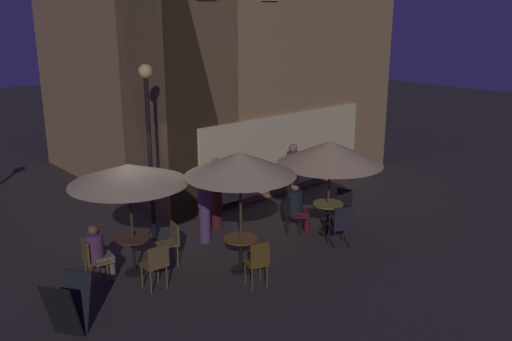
# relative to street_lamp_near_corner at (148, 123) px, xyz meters

# --- Properties ---
(ground_plane) EXTENTS (60.00, 60.00, 0.00)m
(ground_plane) POSITION_rel_street_lamp_near_corner_xyz_m (-0.38, -0.53, -2.73)
(ground_plane) COLOR #352E2C
(cafe_building) EXTENTS (8.55, 7.95, 7.83)m
(cafe_building) POSITION_rel_street_lamp_near_corner_xyz_m (3.51, 2.90, 1.18)
(cafe_building) COLOR #9F774D
(cafe_building) RESTS_ON ground
(street_lamp_near_corner) EXTENTS (0.31, 0.31, 3.99)m
(street_lamp_near_corner) POSITION_rel_street_lamp_near_corner_xyz_m (0.00, 0.00, 0.00)
(street_lamp_near_corner) COLOR black
(street_lamp_near_corner) RESTS_ON ground
(menu_sandwich_board) EXTENTS (0.86, 0.82, 0.97)m
(menu_sandwich_board) POSITION_rel_street_lamp_near_corner_xyz_m (-3.05, -2.46, -2.23)
(menu_sandwich_board) COLOR black
(menu_sandwich_board) RESTS_ON ground
(cafe_table_0) EXTENTS (0.67, 0.67, 0.73)m
(cafe_table_0) POSITION_rel_street_lamp_near_corner_xyz_m (0.47, -2.56, -2.22)
(cafe_table_0) COLOR black
(cafe_table_0) RESTS_ON ground
(cafe_table_1) EXTENTS (0.71, 0.71, 0.76)m
(cafe_table_1) POSITION_rel_street_lamp_near_corner_xyz_m (3.24, -2.40, -2.18)
(cafe_table_1) COLOR black
(cafe_table_1) RESTS_ON ground
(cafe_table_2) EXTENTS (0.67, 0.67, 0.77)m
(cafe_table_2) POSITION_rel_street_lamp_near_corner_xyz_m (-1.20, -1.24, -2.19)
(cafe_table_2) COLOR black
(cafe_table_2) RESTS_ON ground
(patio_umbrella_0) EXTENTS (2.17, 2.17, 2.49)m
(patio_umbrella_0) POSITION_rel_street_lamp_near_corner_xyz_m (0.47, -2.56, -0.48)
(patio_umbrella_0) COLOR black
(patio_umbrella_0) RESTS_ON ground
(patio_umbrella_1) EXTENTS (2.42, 2.42, 2.25)m
(patio_umbrella_1) POSITION_rel_street_lamp_near_corner_xyz_m (3.24, -2.40, -0.75)
(patio_umbrella_1) COLOR black
(patio_umbrella_1) RESTS_ON ground
(patio_umbrella_2) EXTENTS (2.30, 2.30, 2.28)m
(patio_umbrella_2) POSITION_rel_street_lamp_near_corner_xyz_m (-1.20, -1.24, -0.66)
(patio_umbrella_2) COLOR black
(patio_umbrella_2) RESTS_ON ground
(cafe_chair_0) EXTENTS (0.48, 0.48, 0.96)m
(cafe_chair_0) POSITION_rel_street_lamp_near_corner_xyz_m (0.26, -3.32, -2.15)
(cafe_chair_0) COLOR brown
(cafe_chair_0) RESTS_ON ground
(cafe_chair_1) EXTENTS (0.59, 0.59, 0.98)m
(cafe_chair_1) POSITION_rel_street_lamp_near_corner_xyz_m (2.88, -3.12, -2.15)
(cafe_chair_1) COLOR black
(cafe_chair_1) RESTS_ON ground
(cafe_chair_2) EXTENTS (0.49, 0.49, 0.87)m
(cafe_chair_2) POSITION_rel_street_lamp_near_corner_xyz_m (4.03, -2.18, -2.20)
(cafe_chair_2) COLOR black
(cafe_chair_2) RESTS_ON ground
(cafe_chair_3) EXTENTS (0.55, 0.55, 0.89)m
(cafe_chair_3) POSITION_rel_street_lamp_near_corner_xyz_m (2.68, -1.74, -2.18)
(cafe_chair_3) COLOR black
(cafe_chair_3) RESTS_ON ground
(cafe_chair_4) EXTENTS (0.46, 0.46, 0.89)m
(cafe_chair_4) POSITION_rel_street_lamp_near_corner_xyz_m (-0.42, -1.38, -2.18)
(cafe_chair_4) COLOR brown
(cafe_chair_4) RESTS_ON ground
(cafe_chair_5) EXTENTS (0.45, 0.45, 0.94)m
(cafe_chair_5) POSITION_rel_street_lamp_near_corner_xyz_m (-2.04, -1.12, -2.16)
(cafe_chair_5) COLOR brown
(cafe_chair_5) RESTS_ON ground
(cafe_chair_6) EXTENTS (0.43, 0.43, 0.92)m
(cafe_chair_6) POSITION_rel_street_lamp_near_corner_xyz_m (-1.22, -2.12, -2.16)
(cafe_chair_6) COLOR brown
(cafe_chair_6) RESTS_ON ground
(patron_seated_0) EXTENTS (0.54, 0.56, 1.23)m
(patron_seated_0) POSITION_rel_street_lamp_near_corner_xyz_m (2.77, -1.84, -2.03)
(patron_seated_0) COLOR #55141C
(patron_seated_0) RESTS_ON ground
(patron_seated_1) EXTENTS (0.54, 0.39, 1.20)m
(patron_seated_1) POSITION_rel_street_lamp_near_corner_xyz_m (-1.89, -1.14, -2.05)
(patron_seated_1) COLOR #7B6756
(patron_seated_1) RESTS_ON ground
(patron_standing_2) EXTENTS (0.30, 0.30, 1.63)m
(patron_standing_2) POSITION_rel_street_lamp_near_corner_xyz_m (0.81, -0.87, -1.90)
(patron_standing_2) COLOR #583E6A
(patron_standing_2) RESTS_ON ground
(patron_standing_3) EXTENTS (0.33, 0.33, 1.76)m
(patron_standing_3) POSITION_rel_street_lamp_near_corner_xyz_m (1.51, -0.38, -1.84)
(patron_standing_3) COLOR #4D1919
(patron_standing_3) RESTS_ON ground
(patron_standing_4) EXTENTS (0.31, 0.31, 1.83)m
(patron_standing_4) POSITION_rel_street_lamp_near_corner_xyz_m (3.68, -0.77, -1.79)
(patron_standing_4) COLOR gray
(patron_standing_4) RESTS_ON ground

